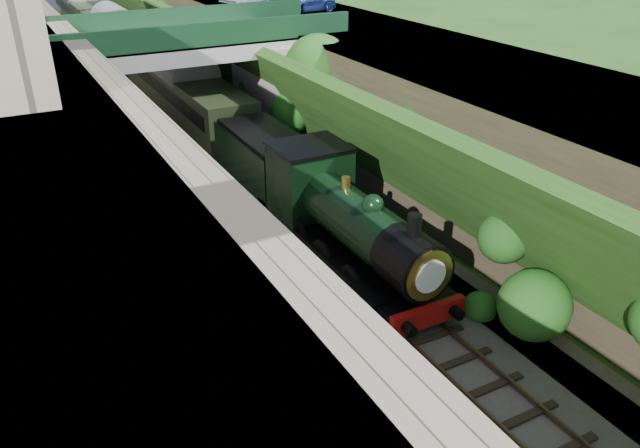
{
  "coord_description": "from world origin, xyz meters",
  "views": [
    {
      "loc": [
        -9.19,
        -8.9,
        12.16
      ],
      "look_at": [
        0.0,
        8.31,
        2.27
      ],
      "focal_mm": 35.0,
      "sensor_mm": 36.0,
      "label": 1
    }
  ],
  "objects_px": {
    "road_bridge": "(199,75)",
    "car_blue": "(304,0)",
    "tree": "(319,72)",
    "locomotive": "(347,225)",
    "tender": "(266,166)"
  },
  "relations": [
    {
      "from": "road_bridge",
      "to": "car_blue",
      "type": "xyz_separation_m",
      "value": [
        8.38,
        3.95,
        2.94
      ]
    },
    {
      "from": "tree",
      "to": "car_blue",
      "type": "distance_m",
      "value": 9.38
    },
    {
      "from": "tree",
      "to": "locomotive",
      "type": "xyz_separation_m",
      "value": [
        -4.71,
        -11.08,
        -2.75
      ]
    },
    {
      "from": "road_bridge",
      "to": "tender",
      "type": "bearing_deg",
      "value": -88.21
    },
    {
      "from": "car_blue",
      "to": "tender",
      "type": "xyz_separation_m",
      "value": [
        -8.13,
        -12.13,
        -5.4
      ]
    },
    {
      "from": "car_blue",
      "to": "locomotive",
      "type": "distance_m",
      "value": 21.73
    },
    {
      "from": "car_blue",
      "to": "locomotive",
      "type": "xyz_separation_m",
      "value": [
        -8.13,
        -19.5,
        -5.12
      ]
    },
    {
      "from": "road_bridge",
      "to": "tender",
      "type": "relative_size",
      "value": 2.67
    },
    {
      "from": "tree",
      "to": "locomotive",
      "type": "bearing_deg",
      "value": -113.04
    },
    {
      "from": "road_bridge",
      "to": "tree",
      "type": "height_order",
      "value": "road_bridge"
    },
    {
      "from": "tree",
      "to": "locomotive",
      "type": "height_order",
      "value": "tree"
    },
    {
      "from": "road_bridge",
      "to": "tree",
      "type": "bearing_deg",
      "value": -41.94
    },
    {
      "from": "tender",
      "to": "tree",
      "type": "bearing_deg",
      "value": 38.29
    },
    {
      "from": "tender",
      "to": "road_bridge",
      "type": "bearing_deg",
      "value": 91.79
    },
    {
      "from": "road_bridge",
      "to": "car_blue",
      "type": "relative_size",
      "value": 3.57
    }
  ]
}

